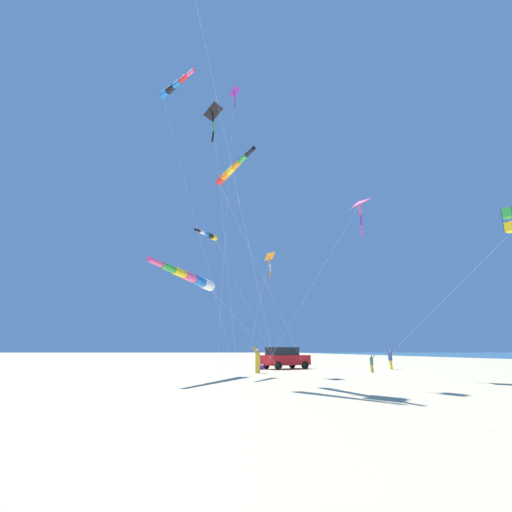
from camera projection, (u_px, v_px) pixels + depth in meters
name	position (u px, v px, depth m)	size (l,w,h in m)	color
ground_plane	(349.00, 372.00, 28.73)	(600.00, 600.00, 0.00)	#C6B58C
parked_car	(284.00, 358.00, 33.17)	(4.66, 3.66, 1.85)	red
cooler_box	(260.00, 367.00, 31.92)	(0.62, 0.42, 0.42)	purple
person_adult_flyer	(258.00, 359.00, 26.97)	(0.67, 0.62, 1.86)	gold
person_child_green_jacket	(372.00, 363.00, 27.65)	(0.45, 0.41, 1.27)	gold
person_child_grey_jacket	(390.00, 358.00, 32.39)	(0.41, 0.52, 1.73)	gold
kite_delta_magenta_far_left	(212.00, 112.00, 24.61)	(2.64, 5.86, 17.19)	black
kite_delta_rainbow_low_near	(359.00, 204.00, 25.86)	(6.73, 8.75, 11.79)	#EF4C93
kite_windsock_black_fish_shape	(192.00, 278.00, 24.74)	(8.90, 11.12, 6.56)	white
kite_windsock_green_low_center	(230.00, 172.00, 23.03)	(7.93, 16.53, 12.78)	red
kite_windsock_teal_far_right	(173.00, 87.00, 28.48)	(6.46, 13.36, 21.64)	blue
kite_delta_yellow_midlevel	(269.00, 257.00, 26.85)	(1.98, 4.06, 8.45)	orange
kite_windsock_red_high_left	(209.00, 235.00, 28.29)	(6.91, 8.31, 10.36)	yellow
kite_box_blue_topmost	(510.00, 220.00, 24.16)	(7.86, 6.78, 10.52)	green
kite_delta_orange_high_right	(234.00, 93.00, 28.74)	(1.29, 2.67, 21.15)	purple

